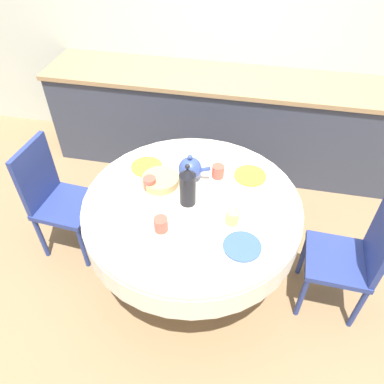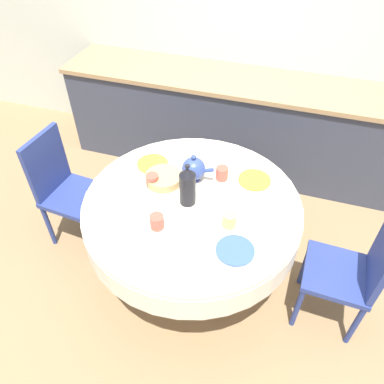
{
  "view_description": "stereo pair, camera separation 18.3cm",
  "coord_description": "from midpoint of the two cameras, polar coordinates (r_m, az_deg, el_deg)",
  "views": [
    {
      "loc": [
        0.34,
        -1.65,
        2.39
      ],
      "look_at": [
        0.0,
        0.0,
        0.82
      ],
      "focal_mm": 35.0,
      "sensor_mm": 36.0,
      "label": 1
    },
    {
      "loc": [
        0.52,
        -1.61,
        2.39
      ],
      "look_at": [
        0.0,
        0.0,
        0.82
      ],
      "focal_mm": 35.0,
      "sensor_mm": 36.0,
      "label": 2
    }
  ],
  "objects": [
    {
      "name": "cup_near_left",
      "position": [
        2.18,
        -2.98,
        -4.63
      ],
      "size": [
        0.08,
        0.08,
        0.09
      ],
      "primitive_type": "cylinder",
      "color": "#CC4C3D",
      "rests_on": "dining_table"
    },
    {
      "name": "bread_basket",
      "position": [
        2.48,
        -2.25,
        2.02
      ],
      "size": [
        0.24,
        0.24,
        0.06
      ],
      "primitive_type": "cylinder",
      "color": "tan",
      "rests_on": "dining_table"
    },
    {
      "name": "chair_left",
      "position": [
        2.53,
        25.44,
        -10.67
      ],
      "size": [
        0.42,
        0.42,
        0.93
      ],
      "rotation": [
        0.0,
        0.0,
        1.53
      ],
      "color": "navy",
      "rests_on": "ground_plane"
    },
    {
      "name": "teapot",
      "position": [
        2.46,
        2.41,
        3.48
      ],
      "size": [
        0.22,
        0.16,
        0.2
      ],
      "color": "#33478E",
      "rests_on": "dining_table"
    },
    {
      "name": "chair_right",
      "position": [
        2.93,
        -17.27,
        0.87
      ],
      "size": [
        0.43,
        0.43,
        0.93
      ],
      "rotation": [
        0.0,
        0.0,
        -1.65
      ],
      "color": "navy",
      "rests_on": "ground_plane"
    },
    {
      "name": "cup_far_right",
      "position": [
        2.51,
        6.67,
        2.77
      ],
      "size": [
        0.08,
        0.08,
        0.09
      ],
      "primitive_type": "cylinder",
      "color": "#CC4C3D",
      "rests_on": "dining_table"
    },
    {
      "name": "cup_near_right",
      "position": [
        2.21,
        8.08,
        -4.33
      ],
      "size": [
        0.08,
        0.08,
        0.09
      ],
      "primitive_type": "cylinder",
      "color": "#DBB766",
      "rests_on": "dining_table"
    },
    {
      "name": "dining_table",
      "position": [
        2.45,
        2.15,
        -3.53
      ],
      "size": [
        1.39,
        1.39,
        0.74
      ],
      "color": "brown",
      "rests_on": "ground_plane"
    },
    {
      "name": "ground_plane",
      "position": [
        2.92,
        1.83,
        -11.88
      ],
      "size": [
        12.0,
        12.0,
        0.0
      ],
      "primitive_type": "plane",
      "color": "#8E704C"
    },
    {
      "name": "plate_near_left",
      "position": [
        2.21,
        -8.06,
        -5.54
      ],
      "size": [
        0.22,
        0.22,
        0.01
      ],
      "primitive_type": "cylinder",
      "color": "white",
      "rests_on": "dining_table"
    },
    {
      "name": "kitchen_counter",
      "position": [
        3.63,
        8.42,
        10.27
      ],
      "size": [
        3.24,
        0.64,
        0.9
      ],
      "color": "#383D4C",
      "rests_on": "ground_plane"
    },
    {
      "name": "wall_back",
      "position": [
        3.58,
        11.09,
        24.54
      ],
      "size": [
        7.0,
        0.05,
        2.6
      ],
      "color": "beige",
      "rests_on": "ground_plane"
    },
    {
      "name": "plate_far_left",
      "position": [
        2.64,
        -4.05,
        4.25
      ],
      "size": [
        0.22,
        0.22,
        0.01
      ],
      "primitive_type": "cylinder",
      "color": "yellow",
      "rests_on": "dining_table"
    },
    {
      "name": "coffee_carafe",
      "position": [
        2.26,
        1.63,
        0.83
      ],
      "size": [
        0.1,
        0.1,
        0.3
      ],
      "color": "black",
      "rests_on": "dining_table"
    },
    {
      "name": "cup_far_left",
      "position": [
        2.44,
        -3.93,
        1.67
      ],
      "size": [
        0.08,
        0.08,
        0.09
      ],
      "primitive_type": "cylinder",
      "color": "#CC4C3D",
      "rests_on": "dining_table"
    },
    {
      "name": "plate_near_right",
      "position": [
        2.11,
        9.09,
        -8.89
      ],
      "size": [
        0.22,
        0.22,
        0.01
      ],
      "primitive_type": "cylinder",
      "color": "#3856AD",
      "rests_on": "dining_table"
    },
    {
      "name": "plate_far_right",
      "position": [
        2.55,
        11.54,
        1.74
      ],
      "size": [
        0.22,
        0.22,
        0.01
      ],
      "primitive_type": "cylinder",
      "color": "yellow",
      "rests_on": "dining_table"
    }
  ]
}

